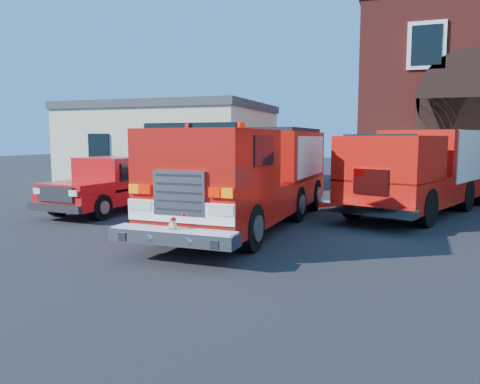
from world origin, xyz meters
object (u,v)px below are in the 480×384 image
(side_building, at_px, (173,143))
(secondary_truck, at_px, (424,167))
(pickup_truck, at_px, (117,185))
(fire_engine, at_px, (252,174))

(side_building, distance_m, secondary_truck, 14.71)
(pickup_truck, height_order, secondary_truck, secondary_truck)
(pickup_truck, distance_m, secondary_truck, 10.43)
(fire_engine, bearing_deg, pickup_truck, 168.55)
(fire_engine, relative_size, secondary_truck, 1.05)
(pickup_truck, bearing_deg, secondary_truck, 18.00)
(side_building, xyz_separation_m, secondary_truck, (12.99, -6.86, -0.72))
(side_building, relative_size, fire_engine, 1.11)
(fire_engine, bearing_deg, secondary_truck, 42.31)
(side_building, bearing_deg, pickup_truck, -72.93)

